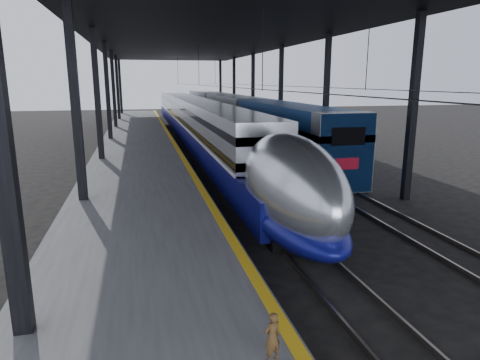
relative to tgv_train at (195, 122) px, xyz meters
name	(u,v)px	position (x,y,z in m)	size (l,w,h in m)	color
ground	(245,254)	(-2.00, -28.60, -1.93)	(160.00, 160.00, 0.00)	black
platform	(139,152)	(-5.50, -8.60, -1.43)	(6.00, 80.00, 1.00)	#4C4C4F
yellow_strip	(175,145)	(-2.70, -8.60, -0.93)	(0.30, 80.00, 0.01)	gold
rails	(240,154)	(2.50, -8.60, -1.85)	(6.52, 80.00, 0.16)	slate
canopy	(206,37)	(-0.10, -8.60, 7.18)	(18.00, 75.00, 9.47)	black
tgv_train	(195,122)	(0.00, 0.00, 0.00)	(2.88, 65.20, 4.13)	silver
second_train	(233,115)	(5.00, 5.11, 0.24)	(3.12, 56.05, 4.29)	navy
child	(272,337)	(-3.27, -35.66, -0.46)	(0.35, 0.23, 0.95)	#4A3318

